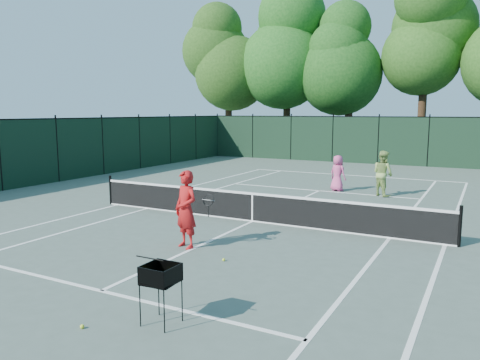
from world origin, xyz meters
The scene contains 22 objects.
ground centered at (0.00, 0.00, 0.00)m, with size 90.00×90.00×0.00m, color #4A5A50.
sideline_doubles_left centered at (-5.49, 0.00, 0.00)m, with size 0.10×23.77×0.01m, color white.
sideline_doubles_right centered at (5.49, 0.00, 0.00)m, with size 0.10×23.77×0.01m, color white.
sideline_singles_left centered at (-4.12, 0.00, 0.00)m, with size 0.10×23.77×0.01m, color white.
sideline_singles_right centered at (4.12, 0.00, 0.00)m, with size 0.10×23.77×0.01m, color white.
baseline_far centered at (0.00, 11.88, 0.00)m, with size 10.97×0.10×0.01m, color white.
service_line_near centered at (0.00, -6.40, 0.00)m, with size 8.23×0.10×0.01m, color white.
service_line_far centered at (0.00, 6.40, 0.00)m, with size 8.23×0.10×0.01m, color white.
center_service_line centered at (0.00, 0.00, 0.00)m, with size 0.10×12.80×0.01m, color white.
tennis_net centered at (0.00, 0.00, 0.48)m, with size 11.69×0.09×1.06m.
fence_far centered at (0.00, 18.00, 1.50)m, with size 24.00×0.05×3.00m, color black.
fence_left centered at (-12.00, 0.00, 1.50)m, with size 0.05×36.00×3.00m, color black.
tree_0 centered at (-13.00, 21.50, 8.16)m, with size 6.40×6.40×13.14m.
tree_1 centered at (-8.00, 22.00, 8.69)m, with size 6.80×6.80×13.98m.
tree_2 centered at (-3.00, 21.80, 7.73)m, with size 6.00×6.00×12.40m.
tree_3 centered at (2.00, 22.30, 9.01)m, with size 7.00×7.00×14.45m.
coach centered at (-0.21, -3.25, 0.97)m, with size 1.10×0.66×1.94m.
player_pink centered at (0.69, 6.73, 0.76)m, with size 0.88×0.73×1.53m.
player_green centered at (2.62, 6.44, 0.91)m, with size 1.12×1.09×1.82m.
ball_hopper centered at (1.86, -6.96, 0.82)m, with size 0.56×0.56×0.98m.
loose_ball_near_cart centered at (0.87, -7.69, 0.03)m, with size 0.07×0.07×0.07m, color yellow.
loose_ball_midcourt centered at (1.16, -3.76, 0.03)m, with size 0.07×0.07×0.07m, color #D4EF30.
Camera 1 is at (6.31, -12.62, 3.37)m, focal length 35.00 mm.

